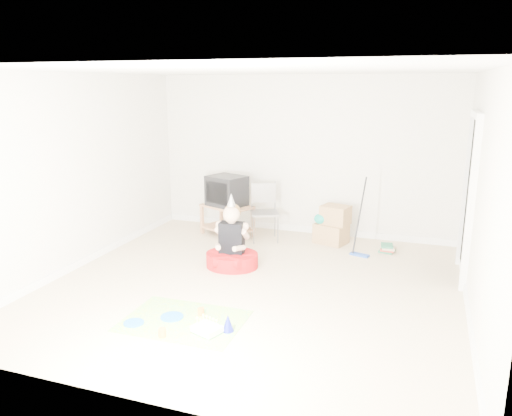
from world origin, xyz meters
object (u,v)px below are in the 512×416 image
(birthday_cake, at_px, (207,330))
(cardboard_boxes, at_px, (332,225))
(crt_tv, at_px, (227,191))
(seated_woman, at_px, (232,251))
(tv_stand, at_px, (227,218))
(folding_chair, at_px, (265,213))

(birthday_cake, bearing_deg, cardboard_boxes, 79.31)
(crt_tv, xyz_separation_m, seated_woman, (0.63, -1.36, -0.53))
(crt_tv, height_order, cardboard_boxes, crt_tv)
(crt_tv, distance_m, seated_woman, 1.59)
(cardboard_boxes, bearing_deg, tv_stand, -175.15)
(folding_chair, distance_m, seated_woman, 1.32)
(folding_chair, relative_size, cardboard_boxes, 1.54)
(birthday_cake, bearing_deg, crt_tv, 108.92)
(crt_tv, distance_m, cardboard_boxes, 1.80)
(tv_stand, xyz_separation_m, crt_tv, (-0.00, 0.00, 0.46))
(birthday_cake, bearing_deg, tv_stand, 108.92)
(folding_chair, xyz_separation_m, birthday_cake, (0.42, -3.13, -0.41))
(cardboard_boxes, relative_size, birthday_cake, 1.85)
(tv_stand, distance_m, crt_tv, 0.46)
(tv_stand, bearing_deg, birthday_cake, -71.08)
(seated_woman, relative_size, birthday_cake, 3.17)
(cardboard_boxes, bearing_deg, seated_woman, -125.99)
(tv_stand, relative_size, cardboard_boxes, 1.57)
(cardboard_boxes, bearing_deg, folding_chair, -168.56)
(seated_woman, bearing_deg, birthday_cake, -75.80)
(crt_tv, height_order, folding_chair, crt_tv)
(folding_chair, xyz_separation_m, cardboard_boxes, (1.05, 0.21, -0.16))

